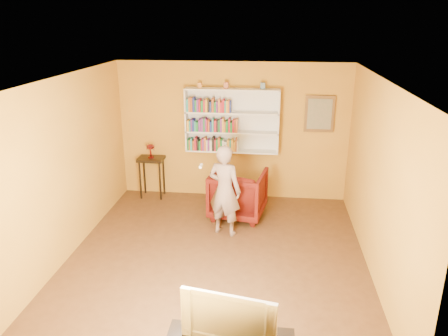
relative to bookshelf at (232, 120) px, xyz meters
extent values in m
cube|color=#452A16|center=(0.00, -2.41, -1.65)|extent=(5.30, 5.80, 0.12)
cube|color=#B07920|center=(0.00, 0.11, -0.24)|extent=(5.30, 0.04, 2.70)
cube|color=#B07920|center=(0.00, -4.93, -0.24)|extent=(5.30, 0.04, 2.70)
cube|color=#B07920|center=(-2.27, -2.41, -0.24)|extent=(0.04, 5.80, 2.70)
cube|color=#B07920|center=(2.27, -2.41, -0.24)|extent=(0.04, 5.80, 2.70)
cube|color=silver|center=(0.00, -2.41, 1.14)|extent=(5.30, 5.80, 0.06)
cube|color=silver|center=(0.00, 0.07, 0.01)|extent=(1.80, 0.03, 1.20)
cube|color=silver|center=(-0.89, -0.06, 0.01)|extent=(0.03, 0.28, 1.20)
cube|color=silver|center=(0.89, -0.06, 0.01)|extent=(0.03, 0.28, 1.20)
cube|color=silver|center=(0.00, -0.06, -0.59)|extent=(1.80, 0.28, 0.03)
cube|color=silver|center=(0.00, -0.06, -0.21)|extent=(1.80, 0.28, 0.03)
cube|color=silver|center=(0.00, -0.06, 0.17)|extent=(1.80, 0.28, 0.03)
cube|color=silver|center=(0.00, -0.06, 0.61)|extent=(1.80, 0.28, 0.03)
cube|color=#19722F|center=(-0.85, -0.10, -0.47)|extent=(0.03, 0.19, 0.22)
cube|color=#93471A|center=(-0.82, -0.10, -0.48)|extent=(0.02, 0.19, 0.21)
cube|color=teal|center=(-0.79, -0.11, -0.46)|extent=(0.04, 0.16, 0.23)
cube|color=#93471A|center=(-0.74, -0.09, -0.48)|extent=(0.03, 0.19, 0.20)
cube|color=#A51927|center=(-0.70, -0.10, -0.46)|extent=(0.04, 0.19, 0.25)
cube|color=black|center=(-0.66, -0.10, -0.46)|extent=(0.03, 0.18, 0.23)
cube|color=#19722F|center=(-0.62, -0.12, -0.48)|extent=(0.04, 0.15, 0.19)
cube|color=#A51927|center=(-0.58, -0.10, -0.47)|extent=(0.02, 0.17, 0.22)
cube|color=#67297C|center=(-0.55, -0.12, -0.47)|extent=(0.03, 0.14, 0.23)
cube|color=#BC5D25|center=(-0.51, -0.11, -0.45)|extent=(0.04, 0.15, 0.26)
cube|color=beige|center=(-0.48, -0.12, -0.47)|extent=(0.02, 0.15, 0.22)
cube|color=#67297C|center=(-0.45, -0.10, -0.47)|extent=(0.04, 0.18, 0.22)
cube|color=beige|center=(-0.40, -0.11, -0.47)|extent=(0.04, 0.17, 0.21)
cube|color=black|center=(-0.36, -0.10, -0.45)|extent=(0.04, 0.19, 0.26)
cube|color=#A51927|center=(-0.31, -0.10, -0.47)|extent=(0.03, 0.17, 0.22)
cube|color=#19722F|center=(-0.28, -0.11, -0.47)|extent=(0.04, 0.16, 0.23)
cube|color=#93471A|center=(-0.24, -0.10, -0.45)|extent=(0.04, 0.17, 0.26)
cube|color=#19722F|center=(-0.20, -0.10, -0.47)|extent=(0.03, 0.18, 0.23)
cube|color=beige|center=(-0.16, -0.12, -0.47)|extent=(0.04, 0.14, 0.22)
cube|color=beige|center=(-0.11, -0.11, -0.48)|extent=(0.04, 0.16, 0.19)
cube|color=gold|center=(-0.06, -0.11, -0.47)|extent=(0.04, 0.16, 0.22)
cube|color=teal|center=(-0.02, -0.12, -0.47)|extent=(0.02, 0.14, 0.23)
cube|color=gold|center=(0.02, -0.12, -0.46)|extent=(0.04, 0.14, 0.25)
cube|color=gold|center=(0.06, -0.10, -0.48)|extent=(0.03, 0.17, 0.19)
cube|color=#BC5D25|center=(0.09, -0.11, -0.45)|extent=(0.02, 0.16, 0.26)
cube|color=beige|center=(0.12, -0.10, -0.47)|extent=(0.02, 0.18, 0.22)
cube|color=gold|center=(-0.84, -0.11, -0.09)|extent=(0.04, 0.17, 0.21)
cube|color=teal|center=(-0.80, -0.11, -0.10)|extent=(0.03, 0.17, 0.21)
cube|color=#67297C|center=(-0.77, -0.10, -0.08)|extent=(0.02, 0.17, 0.23)
cube|color=navy|center=(-0.74, -0.09, -0.09)|extent=(0.04, 0.19, 0.23)
cube|color=teal|center=(-0.70, -0.11, -0.10)|extent=(0.03, 0.16, 0.20)
cube|color=#19722F|center=(-0.66, -0.12, -0.10)|extent=(0.04, 0.14, 0.19)
cube|color=#67297C|center=(-0.61, -0.09, -0.09)|extent=(0.04, 0.19, 0.23)
cube|color=#67297C|center=(-0.57, -0.11, -0.07)|extent=(0.04, 0.15, 0.26)
cube|color=#19722F|center=(-0.53, -0.11, -0.07)|extent=(0.03, 0.16, 0.26)
cube|color=#67297C|center=(-0.50, -0.10, -0.07)|extent=(0.02, 0.19, 0.26)
cube|color=#A51927|center=(-0.47, -0.12, -0.08)|extent=(0.03, 0.15, 0.24)
cube|color=#93471A|center=(-0.44, -0.12, -0.09)|extent=(0.03, 0.14, 0.23)
cube|color=navy|center=(-0.40, -0.12, -0.10)|extent=(0.04, 0.14, 0.20)
cube|color=teal|center=(-0.36, -0.11, -0.07)|extent=(0.03, 0.17, 0.26)
cube|color=#A51927|center=(-0.31, -0.12, -0.09)|extent=(0.04, 0.14, 0.23)
cube|color=black|center=(-0.27, -0.10, -0.09)|extent=(0.04, 0.18, 0.22)
cube|color=#19722F|center=(-0.23, -0.11, -0.08)|extent=(0.02, 0.16, 0.24)
cube|color=#67297C|center=(-0.20, -0.10, -0.07)|extent=(0.04, 0.17, 0.26)
cube|color=gold|center=(-0.16, -0.11, -0.07)|extent=(0.03, 0.16, 0.26)
cube|color=#BC5D25|center=(-0.13, -0.11, -0.10)|extent=(0.03, 0.16, 0.21)
cube|color=#19722F|center=(-0.09, -0.10, -0.09)|extent=(0.04, 0.19, 0.22)
cube|color=#A51927|center=(-0.04, -0.11, -0.07)|extent=(0.03, 0.15, 0.27)
cube|color=#19722F|center=(-0.01, -0.10, -0.10)|extent=(0.04, 0.19, 0.20)
cube|color=#A51927|center=(0.04, -0.10, -0.08)|extent=(0.03, 0.18, 0.24)
cube|color=#93471A|center=(0.07, -0.12, -0.07)|extent=(0.02, 0.14, 0.26)
cube|color=#BC5D25|center=(0.10, -0.12, -0.07)|extent=(0.03, 0.15, 0.26)
cube|color=teal|center=(-0.84, -0.11, 0.30)|extent=(0.04, 0.15, 0.24)
cube|color=#BC5D25|center=(-0.80, -0.10, 0.31)|extent=(0.04, 0.18, 0.26)
cube|color=#93471A|center=(-0.76, -0.10, 0.31)|extent=(0.03, 0.18, 0.27)
cube|color=navy|center=(-0.72, -0.10, 0.31)|extent=(0.04, 0.18, 0.27)
cube|color=#19722F|center=(-0.68, -0.10, 0.29)|extent=(0.03, 0.18, 0.22)
cube|color=#67297C|center=(-0.65, -0.09, 0.30)|extent=(0.04, 0.19, 0.23)
cube|color=#A51927|center=(-0.61, -0.11, 0.30)|extent=(0.03, 0.17, 0.24)
cube|color=#19722F|center=(-0.56, -0.11, 0.29)|extent=(0.04, 0.15, 0.21)
cube|color=#A51927|center=(-0.52, -0.12, 0.30)|extent=(0.03, 0.15, 0.24)
cube|color=gold|center=(-0.48, -0.10, 0.30)|extent=(0.04, 0.19, 0.25)
cube|color=black|center=(-0.44, -0.11, 0.30)|extent=(0.03, 0.15, 0.24)
cube|color=navy|center=(-0.40, -0.10, 0.28)|extent=(0.03, 0.17, 0.20)
cube|color=#93471A|center=(-0.36, -0.11, 0.31)|extent=(0.04, 0.17, 0.27)
cube|color=#19722F|center=(-0.31, -0.11, 0.28)|extent=(0.03, 0.17, 0.19)
cube|color=#67297C|center=(-0.28, -0.12, 0.28)|extent=(0.03, 0.15, 0.20)
cube|color=#BC5D25|center=(-0.24, -0.12, 0.31)|extent=(0.03, 0.15, 0.25)
cube|color=#A51927|center=(-0.20, -0.10, 0.28)|extent=(0.04, 0.17, 0.19)
cube|color=#A51927|center=(-0.16, -0.10, 0.30)|extent=(0.04, 0.17, 0.24)
cube|color=teal|center=(-0.12, -0.10, 0.29)|extent=(0.02, 0.18, 0.23)
cube|color=gold|center=(-0.09, -0.10, 0.29)|extent=(0.03, 0.17, 0.22)
cube|color=#BC5D25|center=(-0.05, -0.11, 0.30)|extent=(0.02, 0.15, 0.23)
cube|color=navy|center=(-0.03, -0.11, 0.29)|extent=(0.02, 0.15, 0.22)
cube|color=#C17B37|center=(-0.61, -0.06, 0.67)|extent=(0.07, 0.07, 0.10)
cube|color=#A65537|center=(-0.11, -0.06, 0.68)|extent=(0.08, 0.08, 0.12)
cube|color=slate|center=(0.57, -0.06, 0.68)|extent=(0.09, 0.09, 0.12)
cube|color=brown|center=(1.65, 0.06, 0.16)|extent=(0.55, 0.04, 0.70)
cube|color=gray|center=(1.65, 0.03, 0.16)|extent=(0.45, 0.02, 0.58)
cylinder|color=black|center=(-1.81, -0.31, -1.21)|extent=(0.04, 0.04, 0.77)
cylinder|color=black|center=(-1.41, -0.31, -1.21)|extent=(0.04, 0.04, 0.77)
cylinder|color=black|center=(-1.81, -0.01, -1.21)|extent=(0.04, 0.04, 0.77)
cylinder|color=black|center=(-1.41, -0.01, -1.21)|extent=(0.04, 0.04, 0.77)
cube|color=black|center=(-1.61, -0.16, -0.79)|extent=(0.51, 0.39, 0.06)
cylinder|color=maroon|center=(-1.61, -0.16, -0.75)|extent=(0.12, 0.12, 0.02)
cylinder|color=maroon|center=(-1.61, -0.16, -0.67)|extent=(0.03, 0.03, 0.15)
ellipsoid|color=maroon|center=(-1.61, -0.16, -0.54)|extent=(0.16, 0.16, 0.10)
cylinder|color=#FAE4AB|center=(-1.53, -0.16, -0.55)|extent=(0.01, 0.01, 0.12)
cylinder|color=#FAE4AB|center=(-1.54, -0.12, -0.55)|extent=(0.01, 0.01, 0.12)
cylinder|color=#FAE4AB|center=(-1.58, -0.09, -0.55)|extent=(0.01, 0.01, 0.12)
cylinder|color=#FAE4AB|center=(-1.62, -0.08, -0.55)|extent=(0.01, 0.01, 0.12)
cylinder|color=#FAE4AB|center=(-1.66, -0.10, -0.55)|extent=(0.01, 0.01, 0.12)
cylinder|color=#FAE4AB|center=(-1.69, -0.14, -0.55)|extent=(0.01, 0.01, 0.12)
cylinder|color=#FAE4AB|center=(-1.69, -0.18, -0.55)|extent=(0.01, 0.01, 0.12)
cylinder|color=#FAE4AB|center=(-1.66, -0.22, -0.55)|extent=(0.01, 0.01, 0.12)
cylinder|color=#FAE4AB|center=(-1.62, -0.24, -0.55)|extent=(0.01, 0.01, 0.12)
cylinder|color=#FAE4AB|center=(-1.58, -0.23, -0.55)|extent=(0.01, 0.01, 0.12)
cylinder|color=#FAE4AB|center=(-1.54, -0.20, -0.55)|extent=(0.01, 0.01, 0.12)
imported|color=#400504|center=(0.20, -0.88, -1.16)|extent=(1.08, 1.10, 0.87)
imported|color=#7B645A|center=(0.03, -1.59, -0.82)|extent=(0.66, 0.54, 1.56)
cube|color=white|center=(-0.31, -1.87, -0.31)|extent=(0.04, 0.15, 0.04)
imported|color=black|center=(0.44, -4.66, -0.86)|extent=(0.96, 0.30, 0.55)
camera|label=1|loc=(0.78, -8.22, 1.89)|focal=35.00mm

